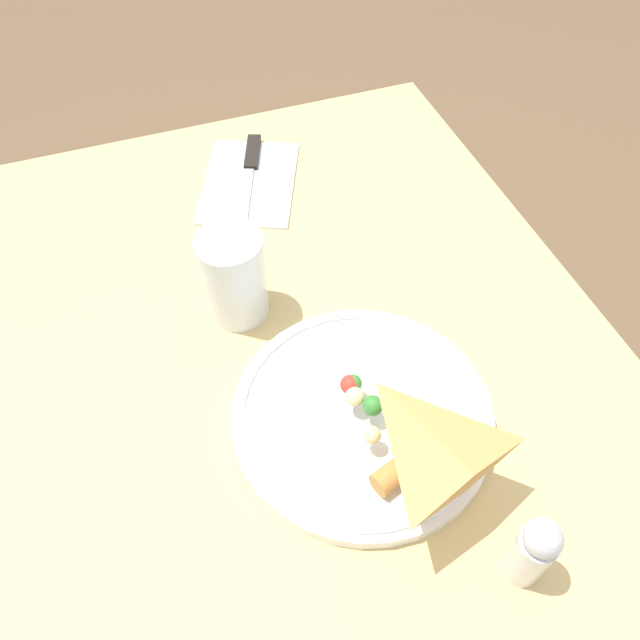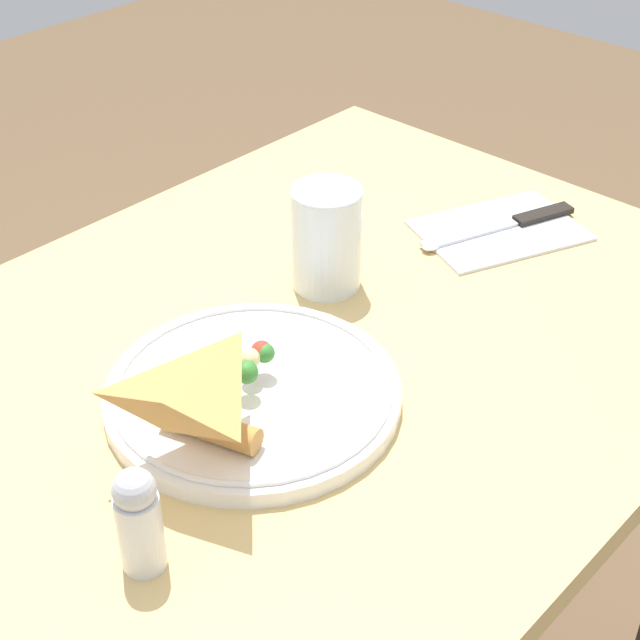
% 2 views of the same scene
% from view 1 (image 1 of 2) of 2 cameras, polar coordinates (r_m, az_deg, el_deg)
% --- Properties ---
extents(ground_plane, '(6.00, 6.00, 0.00)m').
position_cam_1_polar(ground_plane, '(1.42, -0.77, -21.12)').
color(ground_plane, brown).
extents(dining_table, '(0.91, 0.69, 0.78)m').
position_cam_1_polar(dining_table, '(0.83, -1.23, -8.11)').
color(dining_table, '#DBB770').
rests_on(dining_table, ground_plane).
extents(plate_pizza, '(0.27, 0.27, 0.05)m').
position_cam_1_polar(plate_pizza, '(0.65, 4.11, -8.70)').
color(plate_pizza, white).
rests_on(plate_pizza, dining_table).
extents(milk_glass, '(0.08, 0.08, 0.11)m').
position_cam_1_polar(milk_glass, '(0.71, -7.88, 3.86)').
color(milk_glass, white).
rests_on(milk_glass, dining_table).
extents(napkin_folded, '(0.22, 0.19, 0.00)m').
position_cam_1_polar(napkin_folded, '(0.91, -6.48, 12.41)').
color(napkin_folded, silver).
rests_on(napkin_folded, dining_table).
extents(butter_knife, '(0.20, 0.09, 0.01)m').
position_cam_1_polar(butter_knife, '(0.92, -6.45, 13.06)').
color(butter_knife, black).
rests_on(butter_knife, napkin_folded).
extents(salt_shaker, '(0.03, 0.03, 0.09)m').
position_cam_1_polar(salt_shaker, '(0.58, 18.88, -19.34)').
color(salt_shaker, silver).
rests_on(salt_shaker, dining_table).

